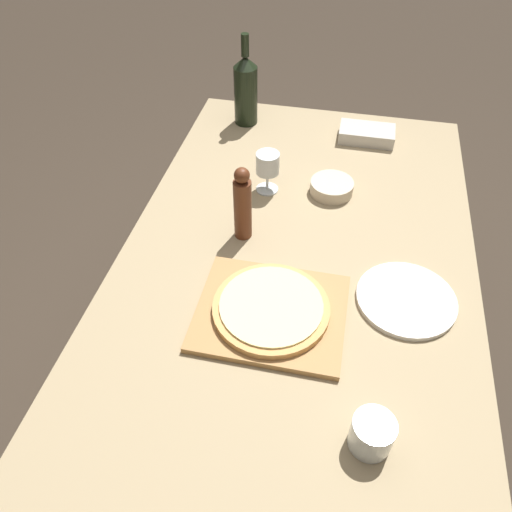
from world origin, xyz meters
name	(u,v)px	position (x,y,z in m)	size (l,w,h in m)	color
ground_plane	(286,388)	(0.00, 0.00, 0.00)	(12.00, 12.00, 0.00)	#382D23
dining_table	(296,272)	(0.00, 0.00, 0.65)	(0.99, 1.65, 0.73)	#9E8966
cutting_board	(271,313)	(-0.03, -0.23, 0.74)	(0.37, 0.31, 0.02)	#A87A47
pizza	(271,307)	(-0.03, -0.23, 0.76)	(0.29, 0.29, 0.02)	tan
wine_bottle	(246,89)	(-0.30, 0.67, 0.86)	(0.09, 0.09, 0.33)	black
pepper_mill	(243,205)	(-0.17, 0.05, 0.84)	(0.05, 0.05, 0.23)	#5B2D19
wine_glass	(268,165)	(-0.14, 0.27, 0.83)	(0.07, 0.07, 0.14)	silver
small_bowl	(332,187)	(0.06, 0.30, 0.75)	(0.14, 0.14, 0.04)	beige
drinking_tumbler	(372,434)	(0.22, -0.51, 0.77)	(0.09, 0.09, 0.08)	silver
dinner_plate	(406,299)	(0.30, -0.11, 0.74)	(0.25, 0.25, 0.01)	silver
food_container	(367,134)	(0.16, 0.64, 0.75)	(0.20, 0.11, 0.05)	#BCB7AD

